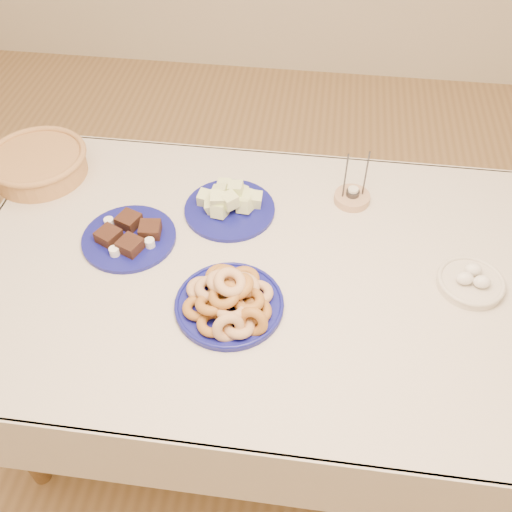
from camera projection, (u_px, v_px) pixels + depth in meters
The scene contains 8 objects.
ground at pixel (258, 398), 2.19m from camera, with size 5.00×5.00×0.00m, color #977247.
dining_table at pixel (258, 291), 1.72m from camera, with size 1.71×1.11×0.75m.
donut_platter at pixel (230, 300), 1.51m from camera, with size 0.37×0.37×0.13m.
melon_plate at pixel (230, 204), 1.79m from camera, with size 0.31×0.31×0.10m.
brownie_plate at pixel (129, 236), 1.70m from camera, with size 0.34×0.34×0.05m.
wicker_basket at pixel (38, 163), 1.90m from camera, with size 0.42×0.42×0.09m.
candle_holder at pixel (352, 197), 1.82m from camera, with size 0.14×0.14×0.19m.
egg_bowl at pixel (471, 282), 1.58m from camera, with size 0.20×0.20×0.06m.
Camera 1 is at (0.14, -1.09, 1.97)m, focal length 40.00 mm.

